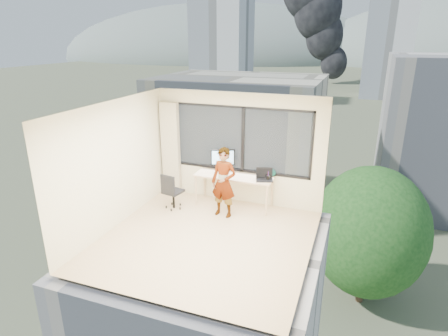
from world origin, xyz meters
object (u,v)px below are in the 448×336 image
at_px(monitor, 223,161).
at_px(laptop, 265,175).
at_px(handbag, 271,173).
at_px(desk, 234,191).
at_px(person, 224,183).
at_px(chair, 173,190).
at_px(game_console, 223,170).

bearing_deg(monitor, laptop, -31.94).
relative_size(laptop, handbag, 1.64).
height_order(desk, handbag, handbag).
bearing_deg(person, laptop, 39.17).
relative_size(desk, chair, 2.06).
xyz_separation_m(desk, game_console, (-0.34, 0.17, 0.41)).
bearing_deg(monitor, person, -89.44).
distance_m(chair, laptop, 2.11).
bearing_deg(chair, game_console, 51.39).
bearing_deg(chair, handbag, 33.43).
height_order(chair, monitor, monitor).
bearing_deg(handbag, laptop, -93.21).
distance_m(person, monitor, 0.79).
relative_size(person, monitor, 2.77).
bearing_deg(laptop, monitor, 151.98).
xyz_separation_m(monitor, laptop, (1.06, -0.20, -0.16)).
xyz_separation_m(chair, handbag, (2.06, 0.85, 0.40)).
bearing_deg(handbag, monitor, -165.92).
height_order(game_console, laptop, laptop).
bearing_deg(game_console, person, -60.20).
xyz_separation_m(laptop, handbag, (0.06, 0.30, -0.03)).
bearing_deg(monitor, chair, -162.78).
height_order(desk, monitor, monitor).
bearing_deg(chair, monitor, 49.59).
bearing_deg(handbag, game_console, -167.91).
height_order(laptop, handbag, laptop).
distance_m(monitor, laptop, 1.09).
distance_m(person, laptop, 0.93).
xyz_separation_m(monitor, handbag, (1.12, 0.10, -0.19)).
bearing_deg(chair, laptop, 26.40).
distance_m(game_console, laptop, 1.10).
height_order(game_console, handbag, handbag).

